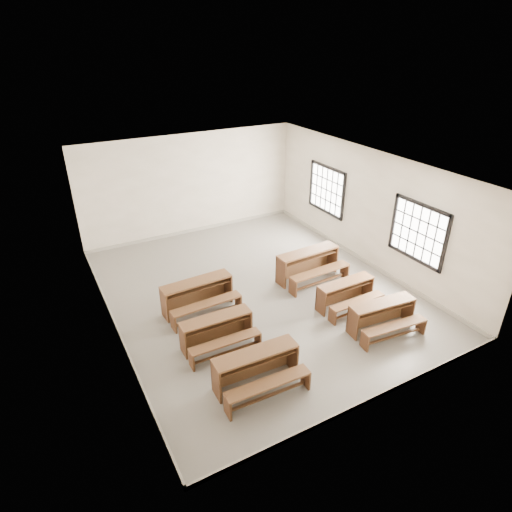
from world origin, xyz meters
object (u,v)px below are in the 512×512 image
desk_set_0 (257,367)px  desk_set_4 (346,292)px  desk_set_5 (309,263)px  desk_set_3 (383,314)px  desk_set_1 (217,330)px  desk_set_2 (198,294)px

desk_set_0 → desk_set_4: (3.12, 1.26, -0.04)m
desk_set_0 → desk_set_5: bearing=43.8°
desk_set_4 → desk_set_3: bearing=-85.2°
desk_set_0 → desk_set_5: 4.17m
desk_set_0 → desk_set_5: size_ratio=0.92×
desk_set_1 → desk_set_3: (3.39, -1.25, 0.00)m
desk_set_0 → desk_set_3: (3.22, 0.15, -0.03)m
desk_set_3 → desk_set_4: 1.11m
desk_set_2 → desk_set_3: desk_set_2 is taller
desk_set_2 → desk_set_4: 3.50m
desk_set_5 → desk_set_3: bearing=-90.1°
desk_set_2 → desk_set_3: (3.24, -2.66, -0.04)m
desk_set_4 → desk_set_2: bearing=153.2°
desk_set_1 → desk_set_3: size_ratio=0.95×
desk_set_0 → desk_set_2: desk_set_2 is taller
desk_set_0 → desk_set_2: (-0.02, 2.81, 0.02)m
desk_set_1 → desk_set_0: bearing=-82.4°
desk_set_3 → desk_set_5: bearing=98.4°
desk_set_0 → desk_set_1: 1.41m
desk_set_1 → desk_set_2: size_ratio=0.88×
desk_set_2 → desk_set_3: size_ratio=1.08×
desk_set_2 → desk_set_4: (3.14, -1.55, -0.06)m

